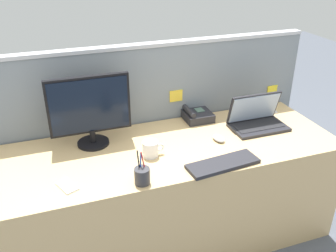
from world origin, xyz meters
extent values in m
plane|color=#4C515B|center=(0.00, 0.00, 0.00)|extent=(10.00, 10.00, 0.00)
cube|color=tan|center=(0.00, 0.00, 0.36)|extent=(2.11, 0.75, 0.72)
cube|color=gray|center=(0.00, 0.41, 0.62)|extent=(2.30, 0.06, 1.24)
cube|color=#B7BAC1|center=(0.00, 0.41, 1.25)|extent=(2.30, 0.07, 0.02)
cube|color=yellow|center=(0.18, 0.38, 0.89)|extent=(0.09, 0.01, 0.08)
cube|color=yellow|center=(0.97, 0.38, 0.82)|extent=(0.09, 0.01, 0.09)
cube|color=pink|center=(-0.47, 0.38, 0.91)|extent=(0.11, 0.01, 0.10)
cylinder|color=black|center=(-0.44, 0.20, 0.73)|extent=(0.20, 0.20, 0.02)
cylinder|color=black|center=(-0.44, 0.20, 0.78)|extent=(0.04, 0.04, 0.08)
cube|color=black|center=(-0.44, 0.21, 0.98)|extent=(0.49, 0.03, 0.36)
cube|color=black|center=(-0.44, 0.19, 0.98)|extent=(0.46, 0.01, 0.33)
cube|color=#232328|center=(0.64, 0.03, 0.73)|extent=(0.37, 0.22, 0.02)
cube|color=black|center=(0.64, 0.04, 0.74)|extent=(0.33, 0.15, 0.00)
cube|color=#232328|center=(0.64, 0.11, 0.84)|extent=(0.37, 0.07, 0.21)
cube|color=#9EB2D1|center=(0.64, 0.11, 0.84)|extent=(0.35, 0.06, 0.19)
cube|color=#232328|center=(0.31, 0.30, 0.75)|extent=(0.19, 0.19, 0.06)
cube|color=#4C6B5B|center=(0.33, 0.32, 0.78)|extent=(0.06, 0.07, 0.01)
cylinder|color=#232328|center=(0.24, 0.30, 0.80)|extent=(0.04, 0.17, 0.04)
cube|color=#232328|center=(0.21, -0.30, 0.73)|extent=(0.43, 0.18, 0.02)
ellipsoid|color=#B2B5BC|center=(0.31, -0.03, 0.74)|extent=(0.07, 0.11, 0.03)
cylinder|color=#333338|center=(-0.27, -0.31, 0.76)|extent=(0.08, 0.08, 0.09)
cylinder|color=blue|center=(-0.27, -0.29, 0.83)|extent=(0.02, 0.01, 0.14)
cylinder|color=black|center=(-0.28, -0.29, 0.83)|extent=(0.01, 0.03, 0.15)
cylinder|color=red|center=(-0.25, -0.29, 0.83)|extent=(0.03, 0.01, 0.14)
cube|color=silver|center=(-0.65, -0.21, 0.72)|extent=(0.12, 0.15, 0.01)
cube|color=#B7BAC1|center=(0.89, 0.27, 0.72)|extent=(0.09, 0.16, 0.01)
cylinder|color=white|center=(-0.15, -0.06, 0.77)|extent=(0.09, 0.09, 0.10)
torus|color=white|center=(-0.09, -0.06, 0.77)|extent=(0.05, 0.01, 0.05)
camera|label=1|loc=(-0.67, -1.85, 1.87)|focal=39.49mm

